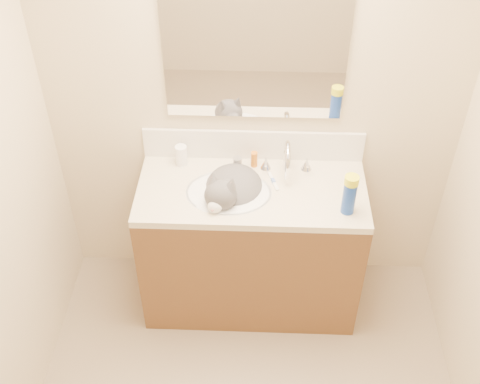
# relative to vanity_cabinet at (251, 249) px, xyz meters

# --- Properties ---
(room_shell) EXTENTS (2.24, 2.54, 2.52)m
(room_shell) POSITION_rel_vanity_cabinet_xyz_m (0.00, -0.97, 1.08)
(room_shell) COLOR beige
(room_shell) RESTS_ON ground
(vanity_cabinet) EXTENTS (1.20, 0.55, 0.82)m
(vanity_cabinet) POSITION_rel_vanity_cabinet_xyz_m (0.00, 0.00, 0.00)
(vanity_cabinet) COLOR brown
(vanity_cabinet) RESTS_ON ground
(counter_slab) EXTENTS (1.20, 0.55, 0.04)m
(counter_slab) POSITION_rel_vanity_cabinet_xyz_m (0.00, 0.00, 0.43)
(counter_slab) COLOR beige
(counter_slab) RESTS_ON vanity_cabinet
(basin) EXTENTS (0.45, 0.36, 0.14)m
(basin) POSITION_rel_vanity_cabinet_xyz_m (-0.12, -0.03, 0.38)
(basin) COLOR white
(basin) RESTS_ON vanity_cabinet
(faucet) EXTENTS (0.28, 0.20, 0.21)m
(faucet) POSITION_rel_vanity_cabinet_xyz_m (0.18, 0.14, 0.54)
(faucet) COLOR silver
(faucet) RESTS_ON counter_slab
(cat) EXTENTS (0.42, 0.48, 0.34)m
(cat) POSITION_rel_vanity_cabinet_xyz_m (-0.10, -0.00, 0.43)
(cat) COLOR #4E4C4E
(cat) RESTS_ON basin
(backsplash) EXTENTS (1.20, 0.02, 0.18)m
(backsplash) POSITION_rel_vanity_cabinet_xyz_m (0.00, 0.26, 0.54)
(backsplash) COLOR white
(backsplash) RESTS_ON counter_slab
(mirror) EXTENTS (0.90, 0.02, 0.80)m
(mirror) POSITION_rel_vanity_cabinet_xyz_m (0.00, 0.26, 1.13)
(mirror) COLOR white
(mirror) RESTS_ON room_shell
(pill_bottle) EXTENTS (0.08, 0.08, 0.12)m
(pill_bottle) POSITION_rel_vanity_cabinet_xyz_m (-0.39, 0.20, 0.51)
(pill_bottle) COLOR white
(pill_bottle) RESTS_ON counter_slab
(pill_label) EXTENTS (0.07, 0.07, 0.04)m
(pill_label) POSITION_rel_vanity_cabinet_xyz_m (-0.39, 0.20, 0.49)
(pill_label) COLOR orange
(pill_label) RESTS_ON pill_bottle
(silver_jar) EXTENTS (0.05, 0.05, 0.06)m
(silver_jar) POSITION_rel_vanity_cabinet_xyz_m (-0.08, 0.19, 0.48)
(silver_jar) COLOR #B7B7BC
(silver_jar) RESTS_ON counter_slab
(amber_bottle) EXTENTS (0.04, 0.04, 0.09)m
(amber_bottle) POSITION_rel_vanity_cabinet_xyz_m (0.01, 0.19, 0.49)
(amber_bottle) COLOR orange
(amber_bottle) RESTS_ON counter_slab
(toothbrush) EXTENTS (0.06, 0.15, 0.01)m
(toothbrush) POSITION_rel_vanity_cabinet_xyz_m (0.11, 0.06, 0.46)
(toothbrush) COLOR white
(toothbrush) RESTS_ON counter_slab
(toothbrush_head) EXTENTS (0.03, 0.03, 0.02)m
(toothbrush_head) POSITION_rel_vanity_cabinet_xyz_m (0.11, 0.06, 0.46)
(toothbrush_head) COLOR #6384D3
(toothbrush_head) RESTS_ON counter_slab
(spray_can) EXTENTS (0.07, 0.07, 0.18)m
(spray_can) POSITION_rel_vanity_cabinet_xyz_m (0.48, -0.15, 0.54)
(spray_can) COLOR #173BA2
(spray_can) RESTS_ON counter_slab
(spray_cap) EXTENTS (0.07, 0.07, 0.04)m
(spray_cap) POSITION_rel_vanity_cabinet_xyz_m (0.48, -0.15, 0.65)
(spray_cap) COLOR yellow
(spray_cap) RESTS_ON spray_can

